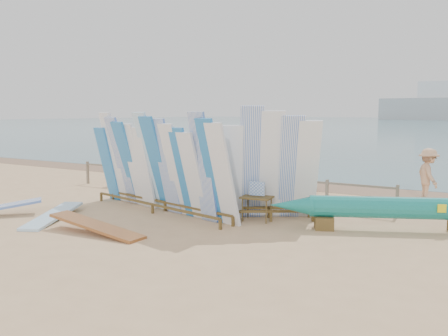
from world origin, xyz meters
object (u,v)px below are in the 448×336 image
Objects in this scene: main_surfboard_rack at (158,168)px; beachgoer_9 at (428,176)px; beachgoer_3 at (228,161)px; beachgoer_7 at (306,169)px; flat_board_a at (53,219)px; beachgoer_5 at (304,168)px; beachgoer_4 at (251,170)px; beachgoer_0 at (122,165)px; side_surfboard_rack at (270,169)px; beachgoer_1 at (152,164)px; beachgoer_2 at (200,167)px; flat_board_c at (96,234)px; vendor_table at (257,208)px; beach_chair_right at (234,186)px; beach_chair_left at (237,187)px; outrigger_canoe at (392,209)px; stroller at (262,185)px; beachgoer_extra_1 at (150,157)px; beachgoer_11 at (207,156)px.

main_surfboard_rack is 3.32× the size of beachgoer_9.
beachgoer_7 is at bearing -107.32° from beachgoer_3.
beachgoer_5 is at bearing 36.83° from flat_board_a.
main_surfboard_rack is 5.97m from beachgoer_5.
beachgoer_4 is 1.15× the size of beachgoer_0.
beachgoer_7 is 2.53m from beachgoer_4.
side_surfboard_rack is (3.16, 0.79, 0.07)m from main_surfboard_rack.
side_surfboard_rack is 5.83m from beachgoer_9.
side_surfboard_rack is at bearing 114.70° from beachgoer_1.
beachgoer_3 is 1.14× the size of beachgoer_0.
side_surfboard_rack reaches higher than beachgoer_7.
beachgoer_2 reaches higher than beachgoer_7.
beachgoer_7 reaches higher than flat_board_c.
beachgoer_3 is at bearing 119.34° from vendor_table.
side_surfboard_rack is 6.02m from flat_board_a.
flat_board_a is at bearing -138.99° from beach_chair_right.
beach_chair_left is at bearing -125.88° from beachgoer_0.
beachgoer_5 reaches higher than beach_chair_right.
flat_board_c is 1.54× the size of beachgoer_5.
flat_board_a is at bearing 178.75° from outrigger_canoe.
beach_chair_right is at bearing -48.14° from beachgoer_5.
flat_board_c reaches higher than flat_board_a.
beachgoer_9 is at bearing -13.88° from beach_chair_right.
stroller is at bearing -148.79° from beachgoer_3.
beachgoer_4 reaches higher than stroller.
beachgoer_3 is at bearing -131.54° from beachgoer_extra_1.
beach_chair_right is at bearing 160.82° from beachgoer_2.
beachgoer_1 is (-4.19, 0.38, 0.56)m from beach_chair_left.
beachgoer_9 is 11.67m from beachgoer_extra_1.
beach_chair_right is (-2.87, 3.10, -1.10)m from side_surfboard_rack.
flat_board_a is 9.69m from beachgoer_11.
beachgoer_5 is at bearing -138.93° from beachgoer_11.
main_surfboard_rack is 6.49m from beachgoer_7.
beachgoer_9 is at bearing 37.52° from beach_chair_left.
beachgoer_3 is (-7.71, 0.50, -0.00)m from beachgoer_9.
beach_chair_left is 0.46× the size of beachgoer_9.
beach_chair_left is at bearing -164.32° from beachgoer_11.
beach_chair_right is 4.97m from beachgoer_0.
beachgoer_4 is (-1.26, -1.66, 0.00)m from beachgoer_5.
beach_chair_right is at bearing 0.64° from flat_board_c.
beachgoer_extra_1 is at bearing 133.82° from outrigger_canoe.
beachgoer_4 is at bearing 129.28° from outrigger_canoe.
beach_chair_right is 1.22m from stroller.
beachgoer_11 is (-9.38, 6.15, 0.34)m from outrigger_canoe.
beachgoer_1 reaches higher than outrigger_canoe.
beachgoer_9 is (6.14, 1.69, 0.60)m from beach_chair_right.
beach_chair_left is at bearing 136.13° from beachgoer_1.
outrigger_canoe is at bearing -55.80° from flat_board_c.
beachgoer_3 is at bearing 56.93° from beachgoer_9.
beachgoer_2 is at bearing 140.94° from beach_chair_right.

